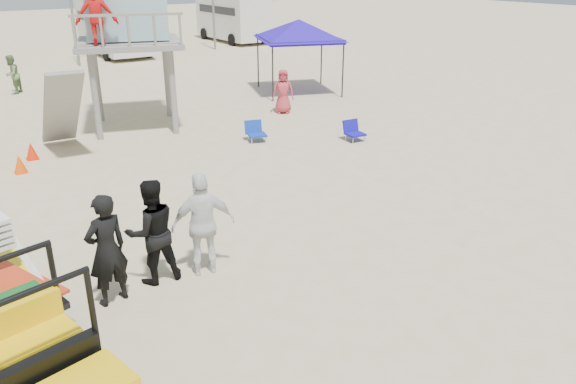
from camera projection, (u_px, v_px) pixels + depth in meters
ground at (374, 346)px, 8.21m from camera, size 140.00×140.00×0.00m
utility_cart at (32, 354)px, 6.59m from camera, size 1.84×2.84×1.99m
surf_trailer at (2, 277)px, 8.44m from camera, size 1.52×2.28×1.98m
man_left at (107, 250)px, 8.93m from camera, size 0.78×0.60×1.91m
man_mid at (152, 232)px, 9.57m from camera, size 0.96×0.77×1.89m
man_right at (203, 224)px, 9.81m from camera, size 1.20×0.73×1.91m
lifeguard_tower at (121, 8)px, 17.77m from camera, size 4.09×4.09×5.20m
canopy_blue at (299, 23)px, 23.28m from camera, size 3.98×3.98×3.43m
cone_near at (31, 151)px, 15.92m from camera, size 0.34×0.34×0.50m
cone_far at (20, 164)px, 14.88m from camera, size 0.34×0.34×0.50m
beach_chair_b at (353, 131)px, 17.62m from camera, size 0.58×0.62×0.64m
beach_chair_c at (255, 131)px, 17.56m from camera, size 0.67×0.72×0.64m
rv_mid_right at (113, 24)px, 33.65m from camera, size 2.64×7.00×3.25m
rv_far_right at (233, 15)px, 39.46m from camera, size 2.64×6.60×3.25m
distant_beachgoers at (125, 82)px, 22.34m from camera, size 8.64×10.15×1.62m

